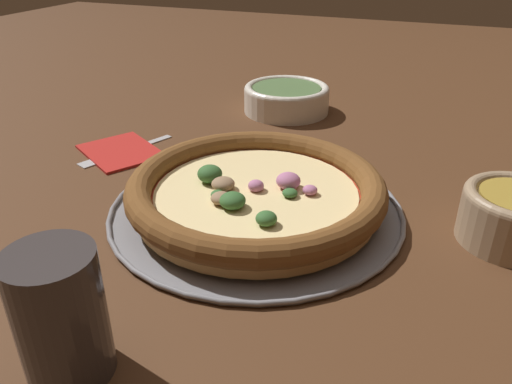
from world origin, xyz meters
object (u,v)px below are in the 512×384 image
pizza_tray (256,209)px  napkin (121,150)px  pizza (256,191)px  drinking_cup (61,316)px  bowl_far (287,97)px  fork (122,152)px

pizza_tray → napkin: 0.28m
pizza_tray → pizza: 0.02m
drinking_cup → napkin: drinking_cup is taller
drinking_cup → napkin: 0.44m
bowl_far → pizza_tray: bearing=-76.9°
bowl_far → drinking_cup: drinking_cup is taller
napkin → fork: (0.00, -0.00, -0.00)m
bowl_far → drinking_cup: 0.66m
fork → drinking_cup: bearing=51.5°
bowl_far → drinking_cup: (0.04, -0.66, 0.03)m
pizza → bowl_far: bearing=103.1°
bowl_far → fork: 0.33m
napkin → bowl_far: bearing=57.9°
pizza_tray → bowl_far: bowl_far is taller
pizza → bowl_far: same height
bowl_far → drinking_cup: bearing=-86.2°
pizza_tray → napkin: (-0.26, 0.09, -0.00)m
fork → pizza: bearing=92.2°
bowl_far → drinking_cup: size_ratio=1.44×
pizza_tray → drinking_cup: bearing=-98.6°
napkin → pizza: bearing=-19.1°
pizza_tray → fork: pizza_tray is taller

